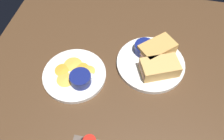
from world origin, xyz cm
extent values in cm
cube|color=#4C331E|center=(0.00, 0.00, -1.50)|extent=(110.00, 110.00, 3.00)
cylinder|color=white|center=(-6.65, -12.40, 0.80)|extent=(25.03, 25.03, 1.60)
cube|color=tan|center=(-9.83, -8.85, 4.00)|extent=(14.96, 12.21, 4.80)
cube|color=#DB938E|center=(-9.83, -8.85, 4.00)|extent=(14.95, 11.76, 0.80)
cube|color=tan|center=(-8.13, -16.92, 4.00)|extent=(14.64, 14.49, 4.80)
cube|color=#DB938E|center=(-8.13, -16.92, 4.00)|extent=(14.40, 14.23, 0.80)
cylinder|color=navy|center=(-3.60, -17.13, 3.34)|extent=(7.75, 7.75, 3.48)
cylinder|color=black|center=(-3.60, -17.13, 4.68)|extent=(6.35, 6.35, 0.60)
cube|color=silver|center=(-11.69, -11.05, 1.85)|extent=(4.88, 3.94, 0.40)
ellipsoid|color=silver|center=(-7.29, -14.35, 2.00)|extent=(3.88, 3.68, 0.80)
cylinder|color=white|center=(19.33, -1.73, 0.80)|extent=(22.52, 22.52, 1.60)
cylinder|color=navy|center=(15.95, 1.08, 3.50)|extent=(7.25, 7.25, 3.80)
cylinder|color=olive|center=(15.95, 1.08, 5.00)|extent=(5.94, 5.94, 0.60)
cube|color=silver|center=(18.70, -1.74, 1.85)|extent=(5.51, 0.89, 0.40)
ellipsoid|color=silver|center=(13.20, -1.83, 2.00)|extent=(3.23, 2.25, 0.80)
cone|color=gold|center=(21.52, 1.24, 1.90)|extent=(6.80, 6.80, 0.60)
cone|color=gold|center=(14.68, -3.87, 1.90)|extent=(6.02, 6.02, 0.60)
cone|color=gold|center=(20.96, -5.37, 1.90)|extent=(9.32, 9.32, 0.60)
cone|color=gold|center=(17.58, -3.73, 1.90)|extent=(9.11, 9.11, 0.60)
cone|color=gold|center=(23.84, -2.32, 1.90)|extent=(6.09, 6.09, 0.60)
camera|label=1|loc=(-3.17, 39.39, 68.86)|focal=36.61mm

